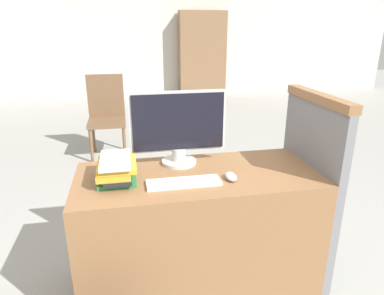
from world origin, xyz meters
name	(u,v)px	position (x,y,z in m)	size (l,w,h in m)	color
wall_back	(139,32)	(0.00, 6.47, 1.40)	(12.00, 0.06, 2.80)	beige
desk	(198,232)	(0.00, 0.30, 0.37)	(1.34, 0.60, 0.75)	#8C603D
carrel_divider	(308,187)	(0.70, 0.32, 0.59)	(0.07, 0.64, 1.17)	slate
monitor	(178,128)	(-0.08, 0.48, 0.97)	(0.55, 0.20, 0.43)	silver
keyboard	(184,183)	(-0.10, 0.19, 0.76)	(0.38, 0.12, 0.02)	white
mouse	(231,177)	(0.16, 0.19, 0.77)	(0.06, 0.11, 0.03)	silver
book_stack	(116,170)	(-0.44, 0.28, 0.82)	(0.20, 0.28, 0.13)	#2D7F42
far_chair	(107,112)	(-0.61, 2.80, 0.53)	(0.44, 0.44, 0.98)	brown
bookshelf_far	(202,55)	(1.36, 6.23, 0.92)	(1.03, 0.32, 1.85)	#846042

